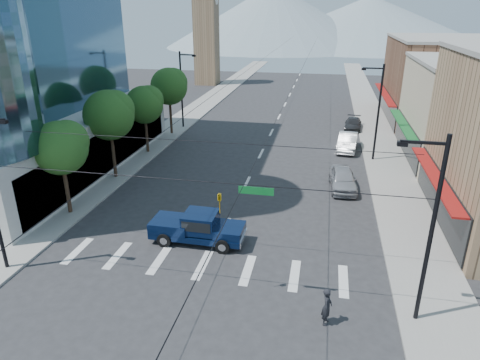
{
  "coord_description": "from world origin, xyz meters",
  "views": [
    {
      "loc": [
        5.94,
        -18.36,
        13.54
      ],
      "look_at": [
        0.8,
        7.3,
        3.0
      ],
      "focal_mm": 32.0,
      "sensor_mm": 36.0,
      "label": 1
    }
  ],
  "objects_px": {
    "parked_car_mid": "(347,142)",
    "parked_car_far": "(353,124)",
    "pickup_truck": "(197,227)",
    "parked_car_near": "(343,179)",
    "pedestrian": "(327,306)"
  },
  "relations": [
    {
      "from": "parked_car_mid",
      "to": "parked_car_far",
      "type": "distance_m",
      "value": 8.31
    },
    {
      "from": "pickup_truck",
      "to": "parked_car_far",
      "type": "bearing_deg",
      "value": 70.67
    },
    {
      "from": "pedestrian",
      "to": "parked_car_mid",
      "type": "bearing_deg",
      "value": 3.73
    },
    {
      "from": "pickup_truck",
      "to": "parked_car_mid",
      "type": "distance_m",
      "value": 23.03
    },
    {
      "from": "parked_car_mid",
      "to": "parked_car_far",
      "type": "xyz_separation_m",
      "value": [
        0.94,
        8.25,
        -0.18
      ]
    },
    {
      "from": "pickup_truck",
      "to": "pedestrian",
      "type": "relative_size",
      "value": 3.17
    },
    {
      "from": "parked_car_far",
      "to": "pickup_truck",
      "type": "bearing_deg",
      "value": -105.01
    },
    {
      "from": "pickup_truck",
      "to": "parked_car_far",
      "type": "xyz_separation_m",
      "value": [
        10.63,
        29.14,
        -0.36
      ]
    },
    {
      "from": "pedestrian",
      "to": "parked_car_mid",
      "type": "xyz_separation_m",
      "value": [
        1.76,
        26.89,
        -0.07
      ]
    },
    {
      "from": "pedestrian",
      "to": "parked_car_near",
      "type": "xyz_separation_m",
      "value": [
        1.08,
        16.4,
        -0.08
      ]
    },
    {
      "from": "pickup_truck",
      "to": "pedestrian",
      "type": "bearing_deg",
      "value": -36.39
    },
    {
      "from": "pickup_truck",
      "to": "parked_car_near",
      "type": "relative_size",
      "value": 1.18
    },
    {
      "from": "pedestrian",
      "to": "parked_car_far",
      "type": "height_order",
      "value": "pedestrian"
    },
    {
      "from": "pickup_truck",
      "to": "parked_car_near",
      "type": "xyz_separation_m",
      "value": [
        9.01,
        10.4,
        -0.19
      ]
    },
    {
      "from": "parked_car_near",
      "to": "parked_car_far",
      "type": "xyz_separation_m",
      "value": [
        1.62,
        18.75,
        -0.17
      ]
    }
  ]
}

